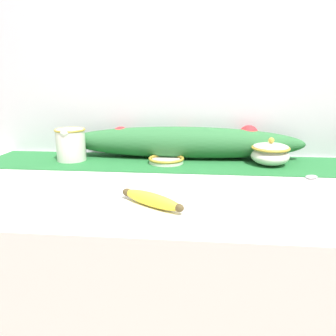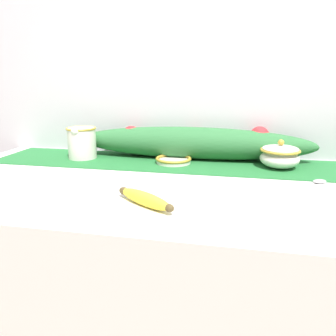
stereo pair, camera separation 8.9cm
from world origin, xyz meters
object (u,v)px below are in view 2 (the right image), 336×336
at_px(cream_pitcher, 82,142).
at_px(banana, 145,199).
at_px(sugar_bowl, 280,156).
at_px(spoon, 316,182).
at_px(small_dish, 173,160).

bearing_deg(cream_pitcher, banana, -49.32).
height_order(sugar_bowl, spoon, sugar_bowl).
relative_size(banana, spoon, 0.96).
bearing_deg(sugar_bowl, cream_pitcher, 179.88).
relative_size(sugar_bowl, spoon, 0.74).
bearing_deg(cream_pitcher, small_dish, -1.31).
bearing_deg(banana, spoon, 30.89).
distance_m(small_dish, banana, 0.40).
bearing_deg(small_dish, cream_pitcher, 178.69).
height_order(small_dish, banana, banana).
bearing_deg(spoon, small_dish, 134.19).
xyz_separation_m(cream_pitcher, small_dish, (0.34, -0.01, -0.05)).
bearing_deg(sugar_bowl, small_dish, -178.96).
relative_size(cream_pitcher, banana, 0.77).
relative_size(sugar_bowl, small_dish, 1.02).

